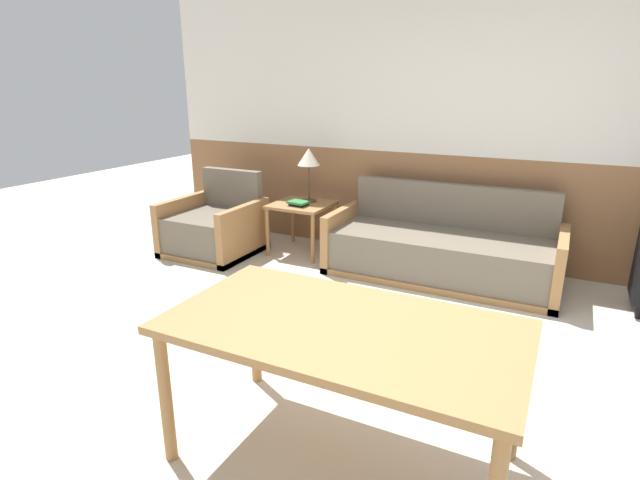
% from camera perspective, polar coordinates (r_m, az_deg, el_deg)
% --- Properties ---
extents(ground_plane, '(16.00, 16.00, 0.00)m').
position_cam_1_polar(ground_plane, '(3.03, 8.01, -18.02)').
color(ground_plane, beige).
extents(wall_back, '(7.20, 0.06, 2.70)m').
position_cam_1_polar(wall_back, '(5.06, 18.69, 12.06)').
color(wall_back, '#8E603D').
rests_on(wall_back, ground_plane).
extents(couch, '(2.09, 0.82, 0.83)m').
position_cam_1_polar(couch, '(4.78, 13.65, -1.28)').
color(couch, '#9E7042').
rests_on(couch, ground_plane).
extents(armchair, '(0.89, 0.86, 0.85)m').
position_cam_1_polar(armchair, '(5.46, -11.99, 1.24)').
color(armchair, '#9E7042').
rests_on(armchair, ground_plane).
extents(side_table, '(0.60, 0.60, 0.54)m').
position_cam_1_polar(side_table, '(5.30, -2.08, 3.40)').
color(side_table, '#9E7042').
rests_on(side_table, ground_plane).
extents(table_lamp, '(0.24, 0.24, 0.57)m').
position_cam_1_polar(table_lamp, '(5.27, -1.30, 9.20)').
color(table_lamp, '#4C3823').
rests_on(table_lamp, side_table).
extents(book_stack, '(0.22, 0.18, 0.05)m').
position_cam_1_polar(book_stack, '(5.18, -2.48, 4.23)').
color(book_stack, black).
rests_on(book_stack, side_table).
extents(dining_table, '(1.60, 0.87, 0.73)m').
position_cam_1_polar(dining_table, '(2.30, 2.60, -11.16)').
color(dining_table, '#9E7042').
rests_on(dining_table, ground_plane).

